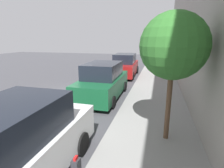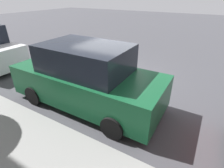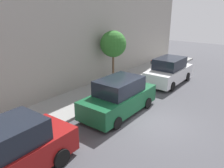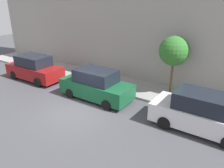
# 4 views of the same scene
# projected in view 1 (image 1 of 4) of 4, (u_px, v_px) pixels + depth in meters

# --- Properties ---
(ground_plane) EXTENTS (60.00, 60.00, 0.00)m
(ground_plane) POSITION_uv_depth(u_px,v_px,m) (68.00, 95.00, 10.39)
(ground_plane) COLOR #424247
(sidewalk) EXTENTS (3.05, 32.00, 0.15)m
(sidewalk) POSITION_uv_depth(u_px,v_px,m) (155.00, 102.00, 9.11)
(sidewalk) COLOR gray
(sidewalk) RESTS_ON ground_plane
(parked_suv_nearest) EXTENTS (2.08, 4.80, 1.98)m
(parked_suv_nearest) POSITION_uv_depth(u_px,v_px,m) (10.00, 152.00, 3.70)
(parked_suv_nearest) COLOR silver
(parked_suv_nearest) RESTS_ON ground_plane
(parked_suv_second) EXTENTS (2.08, 4.81, 1.98)m
(parked_suv_second) POSITION_uv_depth(u_px,v_px,m) (103.00, 81.00, 9.83)
(parked_suv_second) COLOR #14512D
(parked_suv_second) RESTS_ON ground_plane
(parked_suv_third) EXTENTS (2.10, 4.85, 1.98)m
(parked_suv_third) POSITION_uv_depth(u_px,v_px,m) (125.00, 66.00, 15.74)
(parked_suv_third) COLOR maroon
(parked_suv_third) RESTS_ON ground_plane
(street_tree) EXTENTS (1.93, 1.93, 3.87)m
(street_tree) POSITION_uv_depth(u_px,v_px,m) (173.00, 47.00, 4.93)
(street_tree) COLOR brown
(street_tree) RESTS_ON sidewalk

